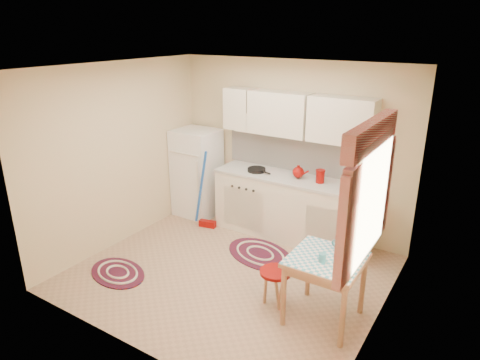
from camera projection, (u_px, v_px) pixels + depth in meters
The scene contains 14 objects.
room_shell at pixel (252, 147), 4.94m from camera, with size 3.64×3.60×2.52m.
fridge at pixel (197, 173), 6.86m from camera, with size 0.65×0.60×1.40m, color white.
broom at pixel (207, 190), 6.39m from camera, with size 0.28×0.12×1.20m, color blue, non-canonical shape.
base_cabinets at pixel (291, 209), 6.15m from camera, with size 2.25×0.60×0.88m, color white.
countertop at pixel (292, 179), 6.00m from camera, with size 2.27×0.62×0.04m, color beige.
frying_pan at pixel (257, 170), 6.22m from camera, with size 0.26×0.26×0.05m, color black.
red_kettle at pixel (298, 172), 5.92m from camera, with size 0.18×0.16×0.18m, color #7E0704, non-canonical shape.
red_canister at pixel (320, 177), 5.76m from camera, with size 0.11×0.11×0.16m, color #7E0704.
table at pixel (324, 289), 4.41m from camera, with size 0.72×0.72×0.72m, color tan.
stool at pixel (275, 287), 4.69m from camera, with size 0.35×0.35×0.42m, color #7E0704.
coffee_pot at pixel (341, 243), 4.28m from camera, with size 0.14×0.12×0.29m, color teal, non-canonical shape.
mug at pixel (322, 258), 4.19m from camera, with size 0.08×0.08×0.10m, color teal.
rug_center at pixel (260, 254), 5.79m from camera, with size 1.04×0.69×0.02m, color #68100B, non-canonical shape.
rug_left at pixel (118, 273), 5.34m from camera, with size 0.85×0.56×0.02m, color #68100B, non-canonical shape.
Camera 1 is at (2.59, -3.87, 2.91)m, focal length 32.00 mm.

